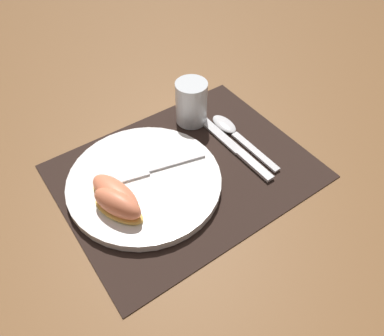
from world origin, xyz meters
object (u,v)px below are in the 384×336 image
Objects in this scene: knife at (234,147)px; citrus_wedge_1 at (118,205)px; plate at (144,182)px; spoon at (232,131)px; fork at (152,169)px; citrus_wedge_0 at (115,193)px; juice_glass at (191,105)px.

citrus_wedge_1 is (-0.26, -0.02, 0.03)m from knife.
citrus_wedge_1 is at bearing -176.14° from knife.
plate reaches higher than spoon.
fork is at bearing 169.19° from knife.
spoon is at bearing 5.73° from citrus_wedge_0.
knife is 1.25× the size of fork.
citrus_wedge_1 is at bearing -150.50° from juice_glass.
plate is at bearing -175.52° from spoon.
plate is 1.57× the size of fork.
citrus_wedge_1 is (-0.24, -0.14, -0.01)m from juice_glass.
juice_glass is 0.17m from fork.
citrus_wedge_1 is at bearing -169.03° from spoon.
spoon is 1.08× the size of fork.
juice_glass is 0.10m from spoon.
fork is 0.09m from citrus_wedge_0.
plate is 0.08m from citrus_wedge_1.
citrus_wedge_1 is (-0.01, -0.03, 0.00)m from citrus_wedge_0.
citrus_wedge_0 reaches higher than plate.
knife is 2.16× the size of citrus_wedge_1.
juice_glass reaches higher than citrus_wedge_1.
plate is 0.22m from spoon.
spoon reaches higher than knife.
spoon is (0.03, 0.04, 0.00)m from knife.
plate is at bearing 28.99° from citrus_wedge_1.
citrus_wedge_0 is (-0.24, -0.11, -0.01)m from juice_glass.
citrus_wedge_0 is 0.03m from citrus_wedge_1.
spoon is at bearing -61.08° from juice_glass.
juice_glass is 0.28m from citrus_wedge_1.
juice_glass is 0.52× the size of fork.
fork is 1.49× the size of citrus_wedge_0.
citrus_wedge_0 is at bearing -165.35° from fork.
juice_glass reaches higher than spoon.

